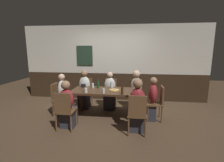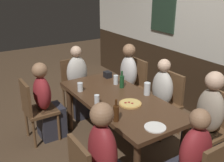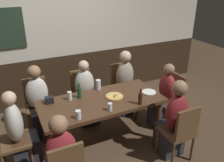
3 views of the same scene
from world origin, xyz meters
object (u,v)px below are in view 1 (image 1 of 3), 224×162
person_head_east (151,102)px  beer_bottle_green (98,85)px  tumbler_water (86,90)px  chair_left_far (86,91)px  chair_left_near (65,109)px  chair_head_east (157,101)px  pizza (114,90)px  person_right_far (136,93)px  beer_bottle_brown (122,90)px  person_mid_far (110,94)px  chair_head_west (59,97)px  person_head_west (64,98)px  pint_glass_stout (104,91)px  plate_white_large (136,92)px  chair_right_near (137,112)px  condiment_caddy (83,86)px  chair_mid_far (110,91)px  person_left_far (84,92)px  person_right_near (137,109)px  chair_right_far (136,92)px  beer_glass_half (112,85)px  person_left_near (68,108)px  pint_glass_pale (93,86)px

person_head_east → beer_bottle_green: person_head_east is taller
tumbler_water → chair_left_far: bearing=106.5°
chair_left_near → chair_head_east: (2.09, 0.83, 0.00)m
pizza → person_right_far: bearing=49.1°
beer_bottle_brown → person_mid_far: bearing=113.7°
chair_head_west → chair_head_east: (2.62, 0.00, 0.00)m
person_head_west → pint_glass_stout: person_head_west is taller
chair_head_east → beer_bottle_brown: beer_bottle_brown is taller
pint_glass_stout → chair_head_west: bearing=166.6°
chair_left_near → plate_white_large: (1.55, 0.73, 0.25)m
chair_right_near → person_head_west: 2.10m
chair_right_near → plate_white_large: 0.77m
person_right_far → beer_bottle_green: person_right_far is taller
person_head_east → pizza: person_head_east is taller
person_head_west → tumbler_water: person_head_west is taller
beer_bottle_brown → condiment_caddy: bearing=152.1°
chair_mid_far → pizza: 0.89m
person_right_far → plate_white_large: size_ratio=5.46×
person_head_west → condiment_caddy: 0.61m
pizza → beer_bottle_green: 0.52m
chair_head_east → person_right_far: bearing=128.1°
chair_head_east → beer_bottle_green: bearing=172.3°
tumbler_water → chair_head_west: bearing=160.3°
chair_right_near → person_head_west: bearing=156.8°
person_left_far → person_right_near: (1.57, -1.33, 0.01)m
tumbler_water → chair_right_far: bearing=42.6°
beer_bottle_brown → condiment_caddy: size_ratio=2.19×
person_right_near → person_mid_far: (-0.79, 1.33, -0.03)m
chair_head_west → beer_glass_half: size_ratio=5.51×
condiment_caddy → person_head_west: bearing=-150.9°
tumbler_water → plate_white_large: size_ratio=0.53×
chair_left_near → person_head_west: bearing=113.5°
chair_right_near → person_right_near: 0.16m
chair_mid_far → plate_white_large: size_ratio=4.07×
chair_right_far → person_right_near: person_right_near is taller
person_right_far → beer_bottle_green: size_ratio=5.03×
pint_glass_stout → chair_head_east: bearing=13.2°
chair_mid_far → tumbler_water: bearing=-111.6°
chair_head_east → condiment_caddy: (-2.00, 0.26, 0.29)m
person_left_near → pizza: bearing=33.8°
pizza → chair_left_far: bearing=140.6°
person_right_far → beer_bottle_green: 1.18m
condiment_caddy → chair_right_near: bearing=-36.3°
chair_left_far → person_left_near: (-0.00, -1.49, -0.03)m
chair_head_west → chair_left_near: (0.52, -0.83, 0.00)m
person_right_near → condiment_caddy: size_ratio=10.73×
person_left_near → beer_bottle_green: (0.53, 0.87, 0.36)m
beer_bottle_green → beer_bottle_brown: beer_bottle_brown is taller
pint_glass_pale → chair_right_near: bearing=-41.2°
chair_left_far → condiment_caddy: bearing=-80.2°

